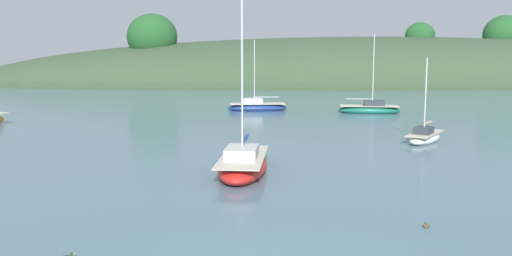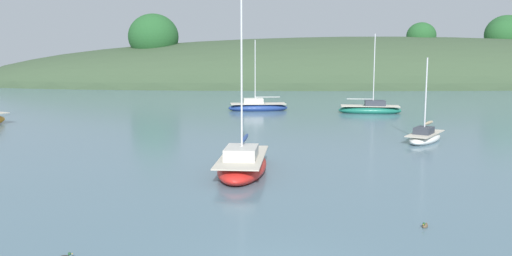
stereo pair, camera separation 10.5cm
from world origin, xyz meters
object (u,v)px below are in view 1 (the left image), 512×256
(sailboat_orange_cutter, at_px, (425,137))
(sailboat_grey_yawl, at_px, (370,109))
(sailboat_blue_center, at_px, (257,107))
(sailboat_red_portside, at_px, (243,164))
(duck_lone_left, at_px, (426,225))

(sailboat_orange_cutter, bearing_deg, sailboat_grey_yawl, 88.35)
(sailboat_blue_center, distance_m, sailboat_red_portside, 28.47)
(sailboat_blue_center, distance_m, sailboat_orange_cutter, 22.10)
(sailboat_red_portside, bearing_deg, sailboat_blue_center, 86.72)
(sailboat_red_portside, bearing_deg, duck_lone_left, -54.52)
(sailboat_grey_yawl, bearing_deg, sailboat_orange_cutter, -91.65)
(sailboat_grey_yawl, xyz_separation_m, sailboat_red_portside, (-12.42, -25.75, 0.04))
(sailboat_grey_yawl, bearing_deg, sailboat_blue_center, 166.06)
(sailboat_blue_center, bearing_deg, sailboat_orange_cutter, -62.22)
(sailboat_grey_yawl, distance_m, sailboat_orange_cutter, 16.88)
(sailboat_grey_yawl, bearing_deg, duck_lone_left, -100.65)
(sailboat_blue_center, xyz_separation_m, duck_lone_left, (4.36, -36.84, -0.31))
(sailboat_grey_yawl, height_order, sailboat_orange_cutter, sailboat_grey_yawl)
(sailboat_red_portside, xyz_separation_m, duck_lone_left, (5.99, -8.41, -0.36))
(sailboat_blue_center, relative_size, duck_lone_left, 18.30)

